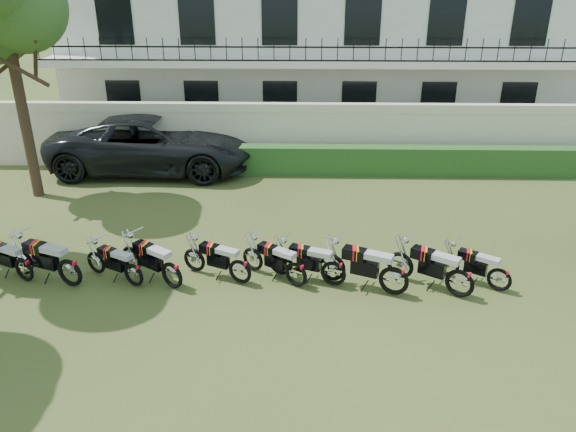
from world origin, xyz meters
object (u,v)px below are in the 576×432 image
motorcycle_2 (133,269)px  motorcycle_6 (334,268)px  motorcycle_7 (394,274)px  motorcycle_8 (461,277)px  motorcycle_4 (240,266)px  motorcycle_1 (69,266)px  motorcycle_3 (171,269)px  motorcycle_0 (23,264)px  motorcycle_9 (500,274)px  motorcycle_5 (296,269)px  suv (153,144)px

motorcycle_2 → motorcycle_6: bearing=-60.1°
motorcycle_7 → motorcycle_8: 1.42m
motorcycle_4 → motorcycle_8: size_ratio=0.97×
motorcycle_2 → motorcycle_8: bearing=-64.1°
motorcycle_1 → motorcycle_3: (2.30, -0.02, -0.03)m
motorcycle_0 → motorcycle_6: (7.04, -0.02, 0.02)m
motorcycle_4 → motorcycle_9: size_ratio=1.15×
motorcycle_1 → motorcycle_8: bearing=-70.5°
motorcycle_7 → motorcycle_9: bearing=-61.2°
motorcycle_1 → motorcycle_9: size_ratio=1.34×
motorcycle_1 → motorcycle_7: bearing=-70.3°
motorcycle_5 → motorcycle_6: bearing=-52.4°
motorcycle_1 → motorcycle_9: 9.57m
motorcycle_0 → motorcycle_1: size_ratio=0.82×
motorcycle_1 → motorcycle_5: motorcycle_1 is taller
motorcycle_6 → motorcycle_7: bearing=-84.9°
motorcycle_5 → motorcycle_1: bearing=125.6°
motorcycle_0 → motorcycle_3: (3.44, -0.22, 0.05)m
motorcycle_5 → motorcycle_4: bearing=119.9°
motorcycle_6 → motorcycle_5: bearing=114.1°
motorcycle_2 → motorcycle_6: (4.49, 0.12, 0.04)m
motorcycle_4 → motorcycle_7: bearing=-71.8°
motorcycle_1 → motorcycle_3: bearing=-69.4°
motorcycle_1 → motorcycle_6: motorcycle_1 is taller
motorcycle_2 → motorcycle_5: size_ratio=1.00×
motorcycle_0 → motorcycle_7: 8.35m
motorcycle_6 → motorcycle_4: bearing=109.4°
motorcycle_2 → motorcycle_5: bearing=-60.5°
motorcycle_5 → motorcycle_8: size_ratio=0.89×
motorcycle_0 → motorcycle_4: (4.93, 0.02, 0.01)m
motorcycle_7 → motorcycle_1: bearing=112.0°
motorcycle_5 → motorcycle_6: (0.84, 0.05, 0.01)m
motorcycle_4 → suv: bearing=51.2°
motorcycle_0 → motorcycle_2: 2.56m
motorcycle_2 → motorcycle_9: 8.15m
motorcycle_7 → suv: bearing=65.0°
motorcycle_3 → motorcycle_8: size_ratio=0.96×
motorcycle_1 → motorcycle_5: 5.07m
motorcycle_3 → motorcycle_4: size_ratio=1.00×
motorcycle_5 → suv: bearing=67.2°
motorcycle_1 → motorcycle_4: size_ratio=1.17×
motorcycle_2 → motorcycle_6: 4.49m
motorcycle_0 → suv: suv is taller
motorcycle_5 → motorcycle_9: 4.50m
motorcycle_4 → motorcycle_6: 2.11m
motorcycle_0 → motorcycle_5: 6.21m
motorcycle_3 → motorcycle_7: (4.90, -0.17, 0.04)m
motorcycle_1 → motorcycle_7: motorcycle_7 is taller
motorcycle_3 → suv: (-2.33, 8.00, 0.48)m
motorcycle_9 → motorcycle_0: bearing=123.2°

